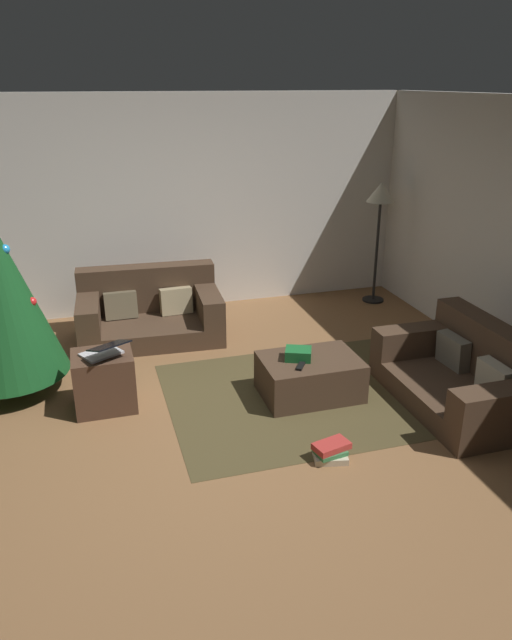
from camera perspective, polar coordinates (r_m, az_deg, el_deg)
name	(u,v)px	position (r m, az deg, el deg)	size (l,w,h in m)	color
ground_plane	(220,434)	(5.06, -3.48, -10.72)	(6.40, 6.40, 0.00)	brown
rear_partition	(158,206)	(7.50, -9.29, 10.64)	(6.40, 0.12, 2.60)	silver
couch_left	(149,312)	(6.91, -10.08, 0.79)	(1.60, 1.03, 0.75)	#473323
couch_right	(467,375)	(5.71, 19.42, -4.95)	(0.94, 1.54, 0.71)	#473323
ottoman	(310,377)	(5.56, 5.13, -5.40)	(0.89, 0.63, 0.37)	#473323
gift_box	(298,354)	(5.45, 4.03, -3.23)	(0.23, 0.19, 0.10)	#19662D
tv_remote	(301,366)	(5.31, 4.26, -4.37)	(0.05, 0.16, 0.02)	black
side_table	(104,381)	(5.48, -14.21, -5.63)	(0.52, 0.44, 0.52)	#4C3323
laptop	(104,351)	(5.30, -14.21, -2.83)	(0.46, 0.48, 0.17)	silver
book_stack	(331,452)	(4.75, 7.10, -12.29)	(0.31, 0.24, 0.14)	beige
corner_lamp	(381,201)	(7.77, 11.73, 10.97)	(0.36, 0.36, 1.55)	black
area_rug	(309,394)	(5.65, 5.07, -7.03)	(2.60, 2.00, 0.01)	#4B4024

